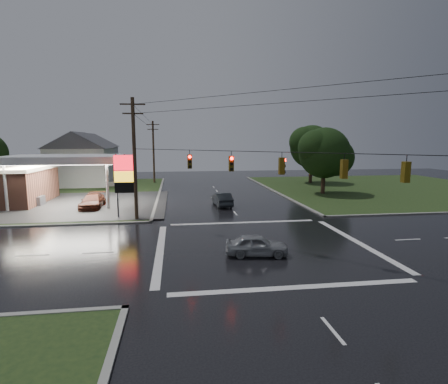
{
  "coord_description": "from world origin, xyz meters",
  "views": [
    {
      "loc": [
        -5.88,
        -22.81,
        7.24
      ],
      "look_at": [
        -1.91,
        5.58,
        3.0
      ],
      "focal_mm": 28.0,
      "sensor_mm": 36.0,
      "label": 1
    }
  ],
  "objects": [
    {
      "name": "tree_ne_near",
      "position": [
        14.14,
        21.99,
        5.56
      ],
      "size": [
        7.99,
        6.8,
        8.98
      ],
      "color": "black",
      "rests_on": "ground"
    },
    {
      "name": "grass_nw",
      "position": [
        -26.0,
        26.0,
        0.04
      ],
      "size": [
        36.0,
        36.0,
        0.08
      ],
      "primitive_type": "cube",
      "color": "#1D3216",
      "rests_on": "ground"
    },
    {
      "name": "tree_ne_far",
      "position": [
        17.15,
        33.99,
        6.18
      ],
      "size": [
        8.46,
        7.2,
        9.8
      ],
      "color": "black",
      "rests_on": "ground"
    },
    {
      "name": "gas_station",
      "position": [
        -25.68,
        19.7,
        2.55
      ],
      "size": [
        26.2,
        18.0,
        5.6
      ],
      "color": "#2D2D2D",
      "rests_on": "ground"
    },
    {
      "name": "house_far",
      "position": [
        -21.95,
        48.0,
        4.41
      ],
      "size": [
        11.05,
        8.48,
        8.6
      ],
      "color": "silver",
      "rests_on": "ground"
    },
    {
      "name": "house_near",
      "position": [
        -20.95,
        36.0,
        4.41
      ],
      "size": [
        11.05,
        8.48,
        8.6
      ],
      "color": "silver",
      "rests_on": "ground"
    },
    {
      "name": "utility_pole_nw",
      "position": [
        -9.5,
        9.5,
        5.72
      ],
      "size": [
        2.2,
        0.32,
        11.0
      ],
      "color": "#382619",
      "rests_on": "ground"
    },
    {
      "name": "car_pump",
      "position": [
        -14.79,
        15.85,
        0.75
      ],
      "size": [
        2.12,
        5.2,
        1.51
      ],
      "primitive_type": "imported",
      "rotation": [
        0.0,
        0.0,
        -0.0
      ],
      "color": "#4E1F11",
      "rests_on": "ground"
    },
    {
      "name": "grass_ne",
      "position": [
        26.0,
        26.0,
        0.04
      ],
      "size": [
        36.0,
        36.0,
        0.08
      ],
      "primitive_type": "cube",
      "color": "#1D3216",
      "rests_on": "ground"
    },
    {
      "name": "traffic_signals",
      "position": [
        0.02,
        -0.02,
        6.48
      ],
      "size": [
        26.87,
        26.87,
        1.47
      ],
      "color": "black",
      "rests_on": "ground"
    },
    {
      "name": "car_crossing",
      "position": [
        -0.86,
        -1.94,
        0.67
      ],
      "size": [
        4.15,
        2.16,
        1.35
      ],
      "primitive_type": "imported",
      "rotation": [
        0.0,
        0.0,
        1.42
      ],
      "color": "gray",
      "rests_on": "ground"
    },
    {
      "name": "car_north",
      "position": [
        -0.8,
        15.15,
        0.75
      ],
      "size": [
        1.97,
        4.69,
        1.51
      ],
      "primitive_type": "imported",
      "rotation": [
        0.0,
        0.0,
        3.22
      ],
      "color": "black",
      "rests_on": "ground"
    },
    {
      "name": "pylon_sign",
      "position": [
        -10.5,
        10.5,
        4.01
      ],
      "size": [
        2.0,
        0.35,
        6.0
      ],
      "color": "#59595E",
      "rests_on": "ground"
    },
    {
      "name": "utility_pole_n",
      "position": [
        -9.5,
        38.0,
        5.47
      ],
      "size": [
        2.2,
        0.32,
        10.5
      ],
      "color": "#382619",
      "rests_on": "ground"
    },
    {
      "name": "ground",
      "position": [
        0.0,
        0.0,
        0.0
      ],
      "size": [
        120.0,
        120.0,
        0.0
      ],
      "primitive_type": "plane",
      "color": "black",
      "rests_on": "ground"
    }
  ]
}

